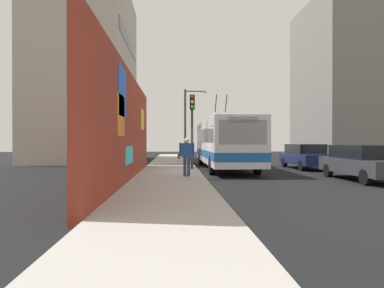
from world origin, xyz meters
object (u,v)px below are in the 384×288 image
at_px(parked_car_dark_gray, 362,162).
at_px(street_lamp, 188,119).
at_px(pedestrian_at_curb, 187,154).
at_px(traffic_light, 192,119).
at_px(city_bus, 224,142).
at_px(parked_car_navy, 305,156).

relative_size(parked_car_dark_gray, street_lamp, 0.80).
relative_size(pedestrian_at_curb, traffic_light, 0.41).
distance_m(city_bus, parked_car_dark_gray, 8.35).
relative_size(city_bus, parked_car_dark_gray, 2.38).
height_order(parked_car_dark_gray, pedestrian_at_curb, pedestrian_at_curb).
relative_size(city_bus, parked_car_navy, 2.44).
bearing_deg(pedestrian_at_curb, city_bus, -24.71).
xyz_separation_m(city_bus, pedestrian_at_curb, (-5.66, 2.60, -0.56)).
height_order(city_bus, pedestrian_at_curb, city_bus).
xyz_separation_m(traffic_light, street_lamp, (8.88, -0.14, 0.62)).
bearing_deg(city_bus, parked_car_navy, -91.63).
height_order(pedestrian_at_curb, traffic_light, traffic_light).
bearing_deg(parked_car_dark_gray, pedestrian_at_curb, 84.07).
height_order(parked_car_dark_gray, street_lamp, street_lamp).
height_order(parked_car_dark_gray, traffic_light, traffic_light).
height_order(city_bus, parked_car_dark_gray, city_bus).
bearing_deg(city_bus, parked_car_dark_gray, -141.20).
distance_m(parked_car_dark_gray, parked_car_navy, 6.32).
relative_size(parked_car_dark_gray, pedestrian_at_curb, 2.73).
bearing_deg(city_bus, traffic_light, 132.81).
relative_size(parked_car_dark_gray, parked_car_navy, 1.02).
distance_m(city_bus, pedestrian_at_curb, 6.25).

